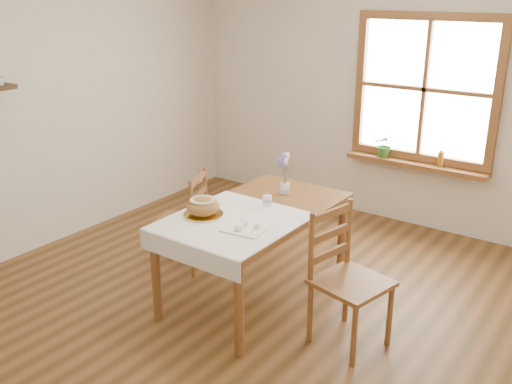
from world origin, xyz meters
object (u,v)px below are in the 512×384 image
flower_vase (285,189)px  dining_table (256,220)px  chair_right (352,281)px  bread_plate (203,215)px  chair_left (179,220)px

flower_vase → dining_table: bearing=-88.1°
chair_right → bread_plate: size_ratio=3.33×
chair_left → bread_plate: 0.78m
bread_plate → flower_vase: bearing=73.8°
chair_left → dining_table: bearing=67.0°
dining_table → flower_vase: (-0.01, 0.44, 0.13)m
chair_right → dining_table: bearing=92.4°
dining_table → chair_right: chair_right is taller
chair_left → chair_right: size_ratio=0.91×
dining_table → flower_vase: bearing=91.9°
chair_right → flower_vase: 1.17m
chair_left → bread_plate: bearing=37.2°
dining_table → bread_plate: (-0.24, -0.35, 0.10)m
dining_table → flower_vase: flower_vase is taller
chair_left → chair_right: bearing=62.4°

